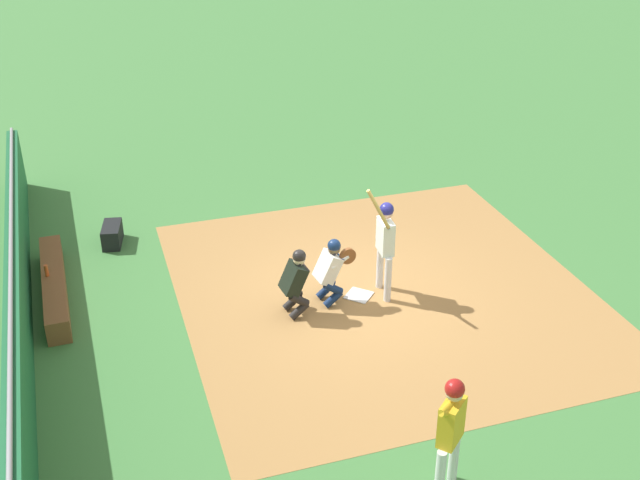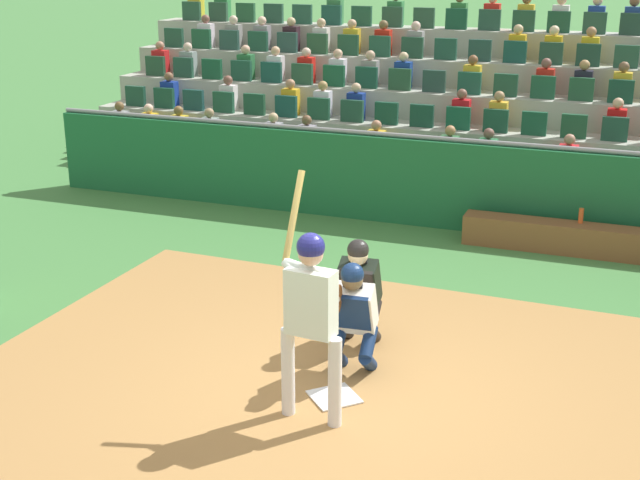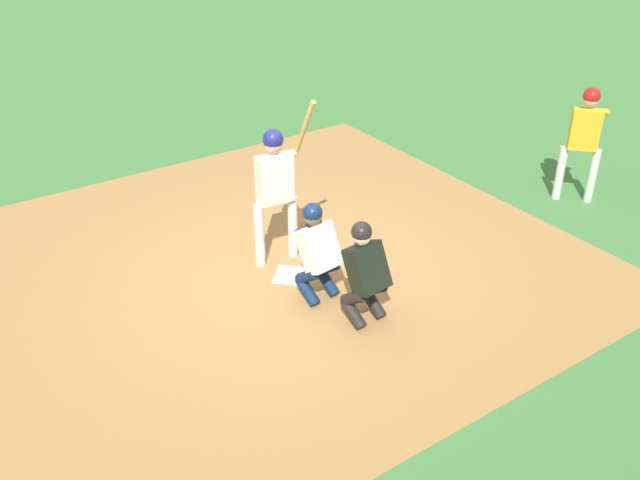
# 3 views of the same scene
# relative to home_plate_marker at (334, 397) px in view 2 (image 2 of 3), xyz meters

# --- Properties ---
(ground_plane) EXTENTS (160.00, 160.00, 0.00)m
(ground_plane) POSITION_rel_home_plate_marker_xyz_m (0.00, 0.00, -0.02)
(ground_plane) COLOR #417C3E
(infield_dirt_patch) EXTENTS (8.00, 7.60, 0.01)m
(infield_dirt_patch) POSITION_rel_home_plate_marker_xyz_m (0.00, 0.50, -0.01)
(infield_dirt_patch) COLOR #A87A44
(infield_dirt_patch) RESTS_ON ground_plane
(home_plate_marker) EXTENTS (0.62, 0.62, 0.02)m
(home_plate_marker) POSITION_rel_home_plate_marker_xyz_m (0.00, 0.00, 0.00)
(home_plate_marker) COLOR white
(home_plate_marker) RESTS_ON infield_dirt_patch
(batter_at_plate) EXTENTS (0.64, 0.64, 2.31)m
(batter_at_plate) POSITION_rel_home_plate_marker_xyz_m (0.08, 0.45, 1.16)
(batter_at_plate) COLOR silver
(batter_at_plate) RESTS_ON ground_plane
(catcher_crouching) EXTENTS (0.49, 0.74, 1.28)m
(catcher_crouching) POSITION_rel_home_plate_marker_xyz_m (0.01, -0.55, 0.70)
(catcher_crouching) COLOR navy
(catcher_crouching) RESTS_ON ground_plane
(home_plate_umpire) EXTENTS (0.49, 0.49, 1.29)m
(home_plate_umpire) POSITION_rel_home_plate_marker_xyz_m (0.17, -1.27, 0.68)
(home_plate_umpire) COLOR black
(home_plate_umpire) RESTS_ON ground_plane
(dugout_wall) EXTENTS (14.63, 0.24, 1.46)m
(dugout_wall) POSITION_rel_home_plate_marker_xyz_m (0.00, -5.86, 0.69)
(dugout_wall) COLOR #195F34
(dugout_wall) RESTS_ON ground_plane
(dugout_bench) EXTENTS (3.27, 0.40, 0.44)m
(dugout_bench) POSITION_rel_home_plate_marker_xyz_m (-1.81, -5.31, 0.20)
(dugout_bench) COLOR brown
(dugout_bench) RESTS_ON ground_plane
(water_bottle_on_bench) EXTENTS (0.07, 0.07, 0.22)m
(water_bottle_on_bench) POSITION_rel_home_plate_marker_xyz_m (-1.83, -5.40, 0.53)
(water_bottle_on_bench) COLOR #D45524
(water_bottle_on_bench) RESTS_ON dugout_bench
(bleacher_stand) EXTENTS (16.54, 4.27, 3.31)m
(bleacher_stand) POSITION_rel_home_plate_marker_xyz_m (-0.01, -10.01, 0.98)
(bleacher_stand) COLOR #9FA494
(bleacher_stand) RESTS_ON ground_plane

